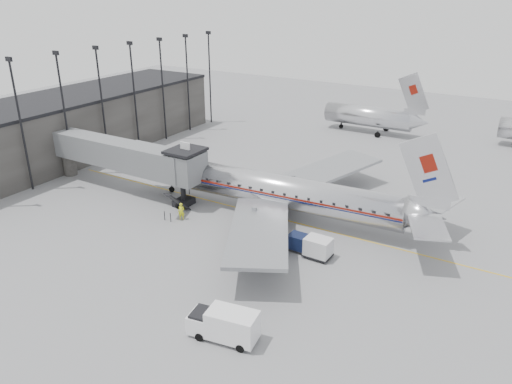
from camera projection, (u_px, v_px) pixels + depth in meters
ground at (237, 239)px, 47.44m from camera, size 160.00×160.00×0.00m
terminal at (73, 126)px, 69.96m from camera, size 12.00×46.00×8.00m
apron_line at (294, 222)px, 50.75m from camera, size 60.00×0.15×0.01m
jet_bridge at (131, 158)px, 56.64m from camera, size 21.00×6.20×7.10m
floodlight_masts at (119, 96)px, 67.55m from camera, size 0.90×42.25×15.25m
distant_aircraft_near at (369, 116)px, 80.42m from camera, size 16.39×3.20×10.26m
airliner at (278, 191)px, 51.31m from camera, size 34.52×31.91×10.91m
service_van at (224, 324)px, 33.72m from camera, size 5.07×2.60×2.27m
baggage_cart_navy at (299, 242)px, 45.13m from camera, size 2.00×1.55×1.54m
baggage_cart_white at (318, 247)px, 43.90m from camera, size 2.40×1.85×1.86m
ramp_worker at (181, 211)px, 51.04m from camera, size 0.78×0.68×1.80m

